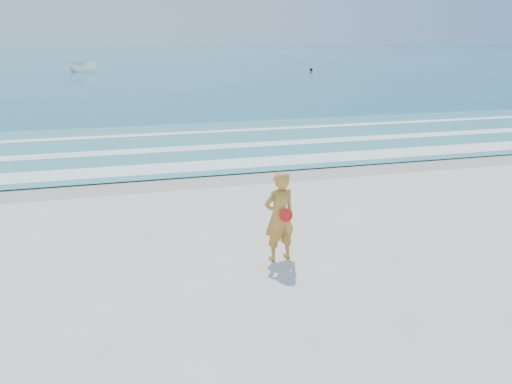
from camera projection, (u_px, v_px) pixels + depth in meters
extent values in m
plane|color=silver|center=(297.00, 329.00, 7.84)|extent=(400.00, 400.00, 0.00)
cube|color=#B2A893|center=(204.00, 177.00, 16.12)|extent=(400.00, 2.40, 0.00)
cube|color=#19727F|center=(130.00, 56.00, 104.50)|extent=(400.00, 190.00, 0.04)
cube|color=#59B7AD|center=(184.00, 144.00, 20.71)|extent=(400.00, 10.00, 0.01)
cube|color=white|center=(198.00, 166.00, 17.30)|extent=(400.00, 1.40, 0.01)
cube|color=white|center=(187.00, 148.00, 19.97)|extent=(400.00, 0.90, 0.01)
cube|color=white|center=(177.00, 133.00, 23.01)|extent=(400.00, 0.60, 0.01)
imported|color=white|center=(84.00, 65.00, 60.00)|extent=(4.29, 2.92, 1.55)
sphere|color=black|center=(311.00, 69.00, 61.98)|extent=(0.38, 0.38, 0.38)
imported|color=#C4822E|center=(279.00, 216.00, 10.00)|extent=(0.76, 0.59, 1.87)
cylinder|color=red|center=(286.00, 215.00, 9.83)|extent=(0.27, 0.08, 0.27)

